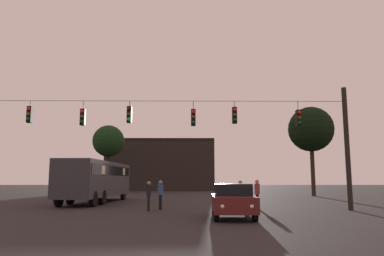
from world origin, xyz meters
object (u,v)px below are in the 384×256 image
(car_near_right, at_px, (233,200))
(pedestrian_near_bus, at_px, (149,194))
(tree_behind_building, at_px, (109,141))
(city_bus, at_px, (97,177))
(pedestrian_crossing_left, at_px, (160,193))
(pedestrian_crossing_center, at_px, (241,193))
(tree_left_silhouette, at_px, (311,130))
(pedestrian_crossing_right, at_px, (257,192))

(car_near_right, height_order, pedestrian_near_bus, pedestrian_near_bus)
(pedestrian_near_bus, height_order, tree_behind_building, tree_behind_building)
(city_bus, distance_m, pedestrian_crossing_left, 8.26)
(pedestrian_crossing_center, distance_m, tree_left_silhouette, 19.90)
(pedestrian_crossing_left, height_order, pedestrian_near_bus, pedestrian_crossing_left)
(pedestrian_crossing_left, bearing_deg, pedestrian_crossing_right, 6.07)
(pedestrian_crossing_left, relative_size, pedestrian_crossing_right, 0.97)
(pedestrian_crossing_center, bearing_deg, car_near_right, -102.15)
(pedestrian_crossing_left, xyz_separation_m, pedestrian_near_bus, (-0.59, -0.87, -0.03))
(pedestrian_crossing_center, xyz_separation_m, pedestrian_near_bus, (-5.29, -1.43, -0.03))
(car_near_right, relative_size, pedestrian_crossing_right, 2.58)
(car_near_right, bearing_deg, pedestrian_crossing_left, 128.83)
(pedestrian_crossing_center, relative_size, pedestrian_crossing_right, 0.97)
(pedestrian_crossing_left, relative_size, tree_left_silhouette, 0.18)
(pedestrian_near_bus, relative_size, tree_left_silhouette, 0.17)
(city_bus, bearing_deg, tree_left_silhouette, 27.68)
(car_near_right, bearing_deg, city_bus, 129.47)
(pedestrian_near_bus, bearing_deg, pedestrian_crossing_right, 13.23)
(pedestrian_crossing_right, height_order, tree_left_silhouette, tree_left_silhouette)
(city_bus, relative_size, pedestrian_crossing_right, 6.53)
(car_near_right, bearing_deg, pedestrian_near_bus, 139.24)
(car_near_right, xyz_separation_m, tree_behind_building, (-12.48, 30.48, 5.83))
(city_bus, xyz_separation_m, tree_left_silhouette, (19.89, 10.43, 5.10))
(pedestrian_near_bus, distance_m, tree_left_silhouette, 24.03)
(car_near_right, bearing_deg, tree_left_silhouette, 62.60)
(pedestrian_crossing_left, bearing_deg, pedestrian_crossing_center, 6.79)
(car_near_right, xyz_separation_m, pedestrian_near_bus, (-4.20, 3.62, 0.11))
(car_near_right, relative_size, tree_behind_building, 0.50)
(car_near_right, relative_size, pedestrian_near_bus, 2.73)
(pedestrian_crossing_right, distance_m, tree_behind_building, 29.80)
(pedestrian_crossing_left, distance_m, tree_behind_building, 28.03)
(pedestrian_crossing_left, height_order, tree_behind_building, tree_behind_building)
(pedestrian_crossing_center, bearing_deg, tree_left_silhouette, 58.49)
(pedestrian_crossing_left, xyz_separation_m, tree_left_silhouette, (14.62, 16.73, 6.03))
(car_near_right, xyz_separation_m, pedestrian_crossing_left, (-3.62, 4.49, 0.14))
(city_bus, height_order, pedestrian_crossing_left, city_bus)
(pedestrian_crossing_left, relative_size, pedestrian_crossing_center, 1.00)
(pedestrian_crossing_right, bearing_deg, pedestrian_near_bus, -166.77)
(pedestrian_crossing_center, distance_m, pedestrian_crossing_right, 1.00)
(pedestrian_crossing_right, xyz_separation_m, tree_behind_building, (-14.57, 25.38, 5.66))
(tree_left_silhouette, bearing_deg, city_bus, -152.32)
(pedestrian_crossing_center, relative_size, tree_behind_building, 0.19)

